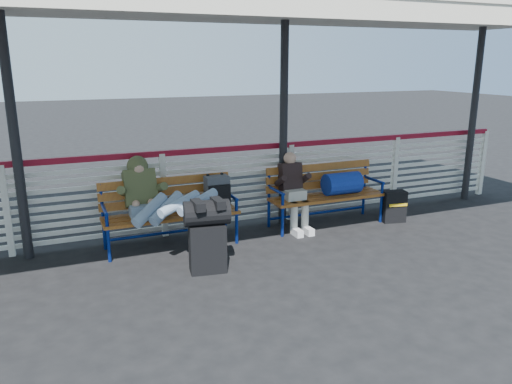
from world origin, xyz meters
name	(u,v)px	position (x,y,z in m)	size (l,w,h in m)	color
ground	(204,289)	(0.00, 0.00, 0.00)	(60.00, 60.00, 0.00)	black
fence	(163,191)	(0.00, 1.90, 0.66)	(12.08, 0.08, 1.24)	silver
canopy	(174,5)	(0.00, 0.87, 3.04)	(12.60, 3.60, 3.16)	silver
luggage_stack	(207,233)	(0.19, 0.45, 0.48)	(0.57, 0.37, 0.88)	black
bench_left	(184,202)	(0.19, 1.48, 0.59)	(1.80, 0.56, 0.92)	#AE7021
bench_right	(333,186)	(2.51, 1.46, 0.59)	(1.80, 0.56, 0.92)	#AE7021
traveler_man	(164,202)	(-0.16, 1.14, 0.73)	(0.94, 1.63, 0.77)	#94A9C8
companion_person	(294,190)	(1.84, 1.45, 0.60)	(0.32, 0.66, 1.15)	beige
suitcase_side	(394,206)	(3.44, 1.16, 0.25)	(0.39, 0.28, 0.49)	black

